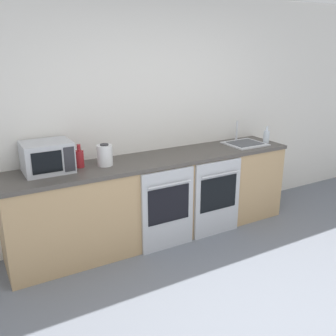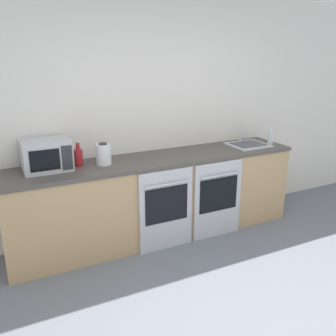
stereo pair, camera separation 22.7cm
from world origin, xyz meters
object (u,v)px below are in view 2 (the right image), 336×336
bottle_clear (271,138)px  sink (248,144)px  bottle_red (78,157)px  kettle (103,154)px  oven_right (218,199)px  microwave (46,155)px  oven_left (166,210)px

bottle_clear → sink: 0.30m
bottle_red → kettle: (0.24, -0.06, 0.01)m
oven_right → sink: size_ratio=1.94×
bottle_clear → sink: size_ratio=0.45×
sink → microwave: bearing=177.5°
microwave → oven_left: bearing=-20.9°
oven_right → microwave: (-1.70, 0.41, 0.61)m
oven_left → sink: size_ratio=1.94×
kettle → oven_right: bearing=-15.8°
oven_left → bottle_clear: (1.54, 0.24, 0.55)m
oven_left → microwave: 1.30m
microwave → kettle: 0.54m
microwave → bottle_clear: (2.61, -0.16, -0.06)m
microwave → bottle_red: size_ratio=1.92×
sink → oven_right: bearing=-153.5°
kettle → sink: bearing=-0.7°
kettle → bottle_clear: bearing=-2.4°
oven_right → sink: (0.62, 0.31, 0.49)m
microwave → kettle: (0.54, -0.08, -0.04)m
oven_left → sink: bearing=13.9°
oven_right → kettle: bearing=164.2°
kettle → sink: sink is taller
bottle_clear → kettle: bearing=177.6°
microwave → bottle_clear: microwave is taller
bottle_red → bottle_clear: size_ratio=1.14×
microwave → bottle_red: microwave is taller
bottle_red → oven_left: bearing=-27.2°
oven_left → oven_right: same height
kettle → sink: 1.78m
kettle → oven_left: bearing=-31.8°
oven_right → kettle: kettle is taller
microwave → kettle: bearing=-8.3°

